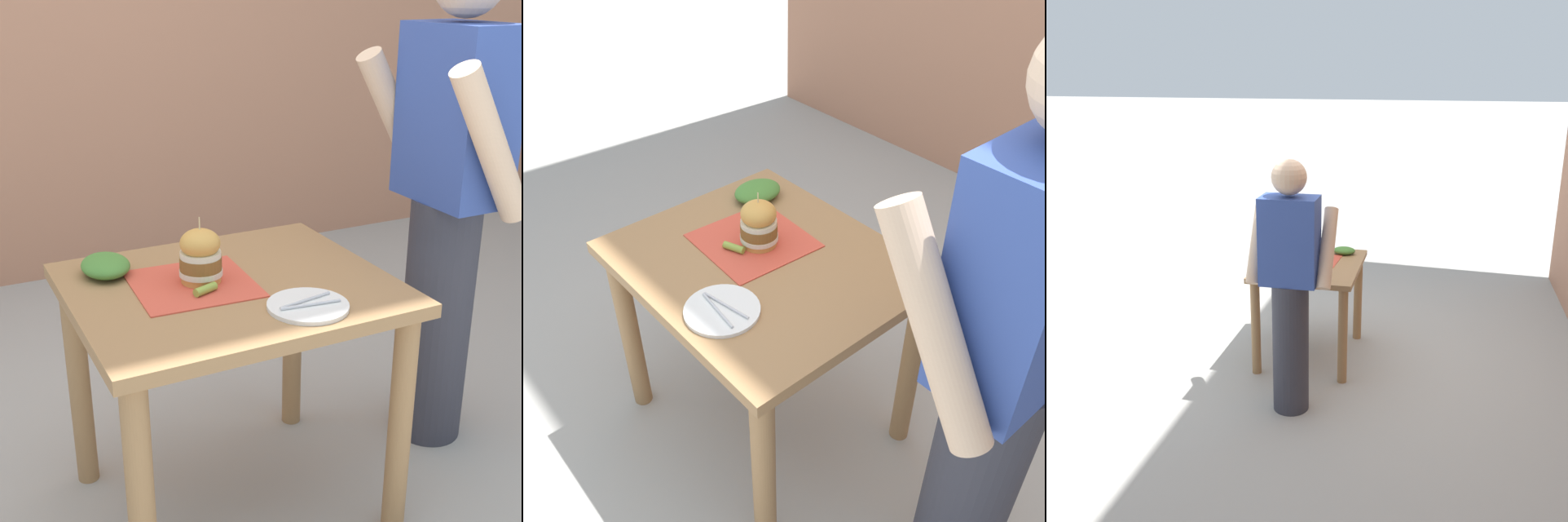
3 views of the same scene
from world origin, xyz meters
TOP-DOWN VIEW (x-y plane):
  - ground_plane at (0.00, 0.00)m, footprint 80.00×80.00m
  - patio_table at (0.00, 0.00)m, footprint 0.77×0.90m
  - serving_paper at (-0.04, -0.10)m, footprint 0.35×0.35m
  - sandwich at (-0.04, -0.07)m, footprint 0.12×0.12m
  - pickle_spear at (0.05, -0.09)m, footprint 0.05×0.08m
  - side_plate_with_forks at (0.25, 0.12)m, footprint 0.22×0.22m
  - side_salad at (-0.22, -0.30)m, footprint 0.18×0.14m
  - diner_across_table at (-0.05, 0.82)m, footprint 0.55×0.35m

SIDE VIEW (x-z plane):
  - ground_plane at x=0.00m, z-range 0.00..0.00m
  - patio_table at x=0.00m, z-range 0.23..1.01m
  - serving_paper at x=-0.04m, z-range 0.77..0.77m
  - side_plate_with_forks at x=0.25m, z-range 0.77..0.79m
  - pickle_spear at x=0.05m, z-range 0.77..0.80m
  - side_salad at x=-0.22m, z-range 0.77..0.83m
  - sandwich at x=-0.04m, z-range 0.76..0.95m
  - diner_across_table at x=-0.05m, z-range 0.04..1.73m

